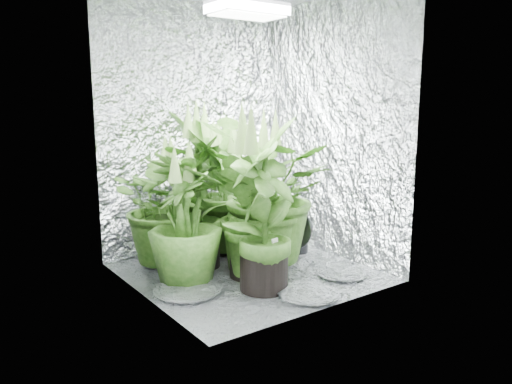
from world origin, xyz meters
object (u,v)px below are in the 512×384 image
object	(u,v)px
plant_c	(218,191)
plant_g	(249,217)
circulation_fan	(296,233)
plant_d	(185,221)
plant_e	(268,193)
plant_b	(199,191)
plant_f	(264,207)
grow_lamp	(247,9)
plant_a	(167,204)

from	to	relation	value
plant_c	plant_g	bearing A→B (deg)	-101.95
plant_g	circulation_fan	world-z (taller)	plant_g
plant_d	circulation_fan	bearing A→B (deg)	5.96
plant_e	plant_g	bearing A→B (deg)	-159.02
plant_b	plant_f	size ratio (longest dim) A/B	1.02
plant_f	circulation_fan	size ratio (longest dim) A/B	3.03
plant_c	plant_e	bearing A→B (deg)	-79.18
grow_lamp	circulation_fan	world-z (taller)	grow_lamp
plant_b	plant_d	size ratio (longest dim) A/B	1.26
grow_lamp	circulation_fan	size ratio (longest dim) A/B	1.25
plant_a	plant_f	distance (m)	0.89
plant_f	plant_d	bearing A→B (deg)	135.43
plant_c	plant_f	bearing A→B (deg)	-102.64
plant_b	plant_g	xyz separation A→B (m)	(0.18, -0.39, -0.14)
plant_f	plant_a	bearing A→B (deg)	108.40
plant_c	plant_b	bearing A→B (deg)	-143.11
plant_a	circulation_fan	world-z (taller)	plant_a
plant_b	plant_c	bearing A→B (deg)	36.89
plant_c	plant_g	xyz separation A→B (m)	(-0.13, -0.63, -0.07)
plant_c	plant_d	bearing A→B (deg)	-137.98
plant_g	grow_lamp	bearing A→B (deg)	61.26
grow_lamp	plant_b	world-z (taller)	grow_lamp
plant_e	plant_f	size ratio (longest dim) A/B	1.07
plant_d	plant_f	bearing A→B (deg)	-44.57
plant_e	plant_b	bearing A→B (deg)	143.75
plant_f	plant_g	xyz separation A→B (m)	(0.07, 0.26, -0.12)
plant_c	plant_e	xyz separation A→B (m)	(0.10, -0.54, 0.05)
grow_lamp	plant_e	bearing A→B (deg)	4.48
grow_lamp	plant_b	bearing A→B (deg)	124.56
plant_d	circulation_fan	world-z (taller)	plant_d
plant_c	plant_g	distance (m)	0.65
plant_b	plant_g	bearing A→B (deg)	-65.62
plant_f	plant_c	bearing A→B (deg)	77.36
plant_a	plant_g	size ratio (longest dim) A/B	1.04
plant_b	plant_e	world-z (taller)	plant_b
plant_a	plant_b	xyz separation A→B (m)	(0.17, -0.19, 0.10)
plant_d	plant_f	xyz separation A→B (m)	(0.38, -0.37, 0.11)
plant_f	circulation_fan	xyz separation A→B (m)	(0.69, 0.48, -0.39)
plant_a	grow_lamp	bearing A→B (deg)	-52.47
grow_lamp	circulation_fan	xyz separation A→B (m)	(0.58, 0.14, -1.66)
grow_lamp	plant_f	size ratio (longest dim) A/B	0.41
plant_b	plant_d	distance (m)	0.41
plant_d	plant_f	distance (m)	0.54
plant_c	circulation_fan	bearing A→B (deg)	-39.99
grow_lamp	plant_g	world-z (taller)	grow_lamp
plant_a	plant_c	world-z (taller)	plant_c
plant_d	plant_e	world-z (taller)	plant_e
plant_e	circulation_fan	world-z (taller)	plant_e
plant_e	plant_f	world-z (taller)	plant_f
plant_c	plant_e	size ratio (longest dim) A/B	0.86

